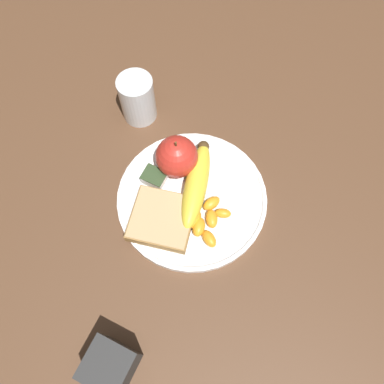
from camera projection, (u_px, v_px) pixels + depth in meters
name	position (u px, v px, depth m)	size (l,w,h in m)	color
ground_plane	(192.00, 200.00, 0.65)	(3.00, 3.00, 0.00)	brown
plate	(192.00, 198.00, 0.65)	(0.26, 0.26, 0.01)	white
juice_glass	(138.00, 100.00, 0.69)	(0.06, 0.06, 0.09)	silver
apple	(177.00, 157.00, 0.63)	(0.07, 0.07, 0.08)	red
banana	(196.00, 183.00, 0.63)	(0.08, 0.17, 0.04)	yellow
bread_slice	(162.00, 219.00, 0.61)	(0.12, 0.11, 0.02)	olive
fork	(198.00, 199.00, 0.64)	(0.15, 0.12, 0.00)	silver
jam_packet	(154.00, 179.00, 0.65)	(0.04, 0.03, 0.02)	white
orange_segment_0	(187.00, 201.00, 0.63)	(0.03, 0.03, 0.02)	orange
orange_segment_1	(195.00, 219.00, 0.62)	(0.02, 0.03, 0.02)	orange
orange_segment_2	(199.00, 198.00, 0.63)	(0.02, 0.03, 0.02)	orange
orange_segment_3	(210.00, 205.00, 0.63)	(0.03, 0.04, 0.02)	orange
orange_segment_4	(199.00, 227.00, 0.61)	(0.03, 0.04, 0.02)	orange
orange_segment_5	(209.00, 239.00, 0.60)	(0.04, 0.03, 0.02)	orange
orange_segment_6	(212.00, 219.00, 0.62)	(0.03, 0.04, 0.02)	orange
orange_segment_7	(223.00, 213.00, 0.62)	(0.03, 0.02, 0.02)	orange
condiment_caddy	(110.00, 366.00, 0.51)	(0.06, 0.06, 0.07)	#2D2D2D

